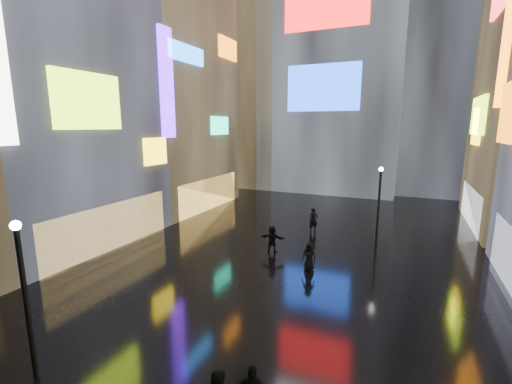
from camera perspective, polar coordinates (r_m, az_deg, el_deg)
The scene contains 12 objects.
ground at distance 23.78m, azimuth 7.91°, elevation -8.51°, with size 140.00×140.00×0.00m, color black.
building_left_mid at distance 27.28m, azimuth -32.12°, elevation 17.98°, with size 10.28×12.70×24.00m.
building_left_far at distance 35.44m, azimuth -15.20°, elevation 15.60°, with size 10.28×12.00×22.00m.
tower_main at distance 48.29m, azimuth 13.64°, elevation 26.44°, with size 16.00×14.20×42.00m.
tower_flank_right at distance 48.57m, azimuth 28.90°, elevation 20.48°, with size 12.00×12.00×34.00m, color black.
tower_flank_left at distance 48.26m, azimuth -0.82°, elevation 17.04°, with size 10.00×10.00×26.00m, color black.
lamp_near at distance 12.78m, azimuth -34.10°, elevation -13.76°, with size 0.30×0.30×5.20m.
lamp_far at distance 24.60m, azimuth 19.81°, elevation -1.28°, with size 0.30×0.30×5.20m.
pedestrian_4 at distance 19.44m, azimuth 8.84°, elevation -10.57°, with size 0.78×0.51×1.59m, color black.
pedestrian_5 at distance 21.80m, azimuth 2.72°, elevation -7.85°, with size 1.59×0.51×1.72m, color black.
pedestrian_6 at distance 26.10m, azimuth 9.56°, elevation -4.66°, with size 0.67×0.44×1.85m, color black.
umbrella_2 at distance 19.03m, azimuth 8.94°, elevation -7.21°, with size 0.88×0.90×0.81m, color black.
Camera 1 is at (6.02, -1.61, 7.88)m, focal length 24.00 mm.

